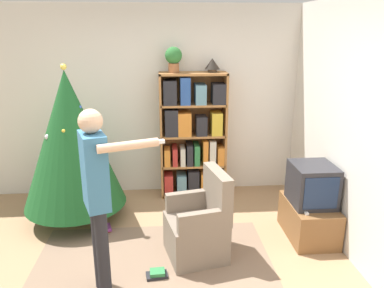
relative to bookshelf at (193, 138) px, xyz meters
name	(u,v)px	position (x,y,z in m)	size (l,w,h in m)	color
ground_plane	(162,282)	(-0.45, -1.95, -0.84)	(14.00, 14.00, 0.00)	#9E7A56
wall_back	(159,102)	(-0.45, 0.25, 0.46)	(8.00, 0.10, 2.60)	silver
wall_right	(384,145)	(1.52, -1.95, 0.46)	(0.10, 8.00, 2.60)	silver
area_rug	(153,272)	(-0.54, -1.79, -0.83)	(2.38, 1.76, 0.01)	#7F6651
bookshelf	(193,138)	(0.00, 0.00, 0.00)	(0.90, 0.33, 1.73)	#A8703D
tv_stand	(309,220)	(1.21, -1.25, -0.63)	(0.48, 0.74, 0.41)	brown
television	(312,184)	(1.21, -1.26, -0.20)	(0.45, 0.49, 0.45)	#28282D
game_remote	(305,212)	(1.07, -1.47, -0.42)	(0.04, 0.12, 0.02)	white
christmas_tree	(71,140)	(-1.49, -0.63, 0.19)	(1.21, 1.21, 1.90)	#4C3323
armchair	(200,227)	(-0.06, -1.53, -0.52)	(0.68, 0.67, 0.92)	#7A6B5B
standing_person	(97,190)	(-0.96, -2.03, 0.16)	(0.72, 0.44, 1.68)	#232328
potted_plant	(174,58)	(-0.25, 0.01, 1.08)	(0.22, 0.22, 0.33)	#935B38
table_lamp	(212,64)	(0.25, 0.01, 0.99)	(0.20, 0.20, 0.18)	#473828
book_pile_near_tree	(103,229)	(-1.14, -0.97, -0.80)	(0.23, 0.20, 0.06)	#B22D28
book_pile_by_chair	(157,274)	(-0.50, -1.86, -0.81)	(0.22, 0.15, 0.07)	#232328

